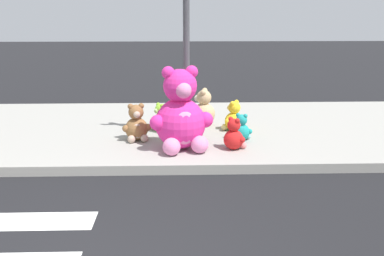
# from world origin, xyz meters

# --- Properties ---
(sidewalk) EXTENTS (28.00, 4.40, 0.15)m
(sidewalk) POSITION_xyz_m (0.00, 5.20, 0.07)
(sidewalk) COLOR #9E9B93
(sidewalk) RESTS_ON ground_plane
(sign_pole) EXTENTS (0.56, 0.11, 3.20)m
(sign_pole) POSITION_xyz_m (1.00, 4.40, 1.85)
(sign_pole) COLOR #4C4C51
(sign_pole) RESTS_ON sidewalk
(plush_pink_large) EXTENTS (1.02, 0.94, 1.34)m
(plush_pink_large) POSITION_xyz_m (0.90, 3.81, 0.69)
(plush_pink_large) COLOR #F22D93
(plush_pink_large) RESTS_ON sidewalk
(plush_brown) EXTENTS (0.49, 0.45, 0.65)m
(plush_brown) POSITION_xyz_m (0.14, 4.30, 0.41)
(plush_brown) COLOR olive
(plush_brown) RESTS_ON sidewalk
(plush_yellow) EXTENTS (0.41, 0.40, 0.57)m
(plush_yellow) POSITION_xyz_m (1.88, 4.90, 0.38)
(plush_yellow) COLOR yellow
(plush_yellow) RESTS_ON sidewalk
(plush_tan) EXTENTS (0.50, 0.54, 0.72)m
(plush_tan) POSITION_xyz_m (1.33, 5.31, 0.44)
(plush_tan) COLOR tan
(plush_tan) RESTS_ON sidewalk
(plush_teal) EXTENTS (0.34, 0.34, 0.48)m
(plush_teal) POSITION_xyz_m (1.94, 4.24, 0.34)
(plush_teal) COLOR teal
(plush_teal) RESTS_ON sidewalk
(plush_red) EXTENTS (0.38, 0.37, 0.53)m
(plush_red) POSITION_xyz_m (1.76, 3.76, 0.36)
(plush_red) COLOR red
(plush_red) RESTS_ON sidewalk
(plush_lime) EXTENTS (0.37, 0.36, 0.51)m
(plush_lime) POSITION_xyz_m (0.51, 4.97, 0.35)
(plush_lime) COLOR #8CD133
(plush_lime) RESTS_ON sidewalk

